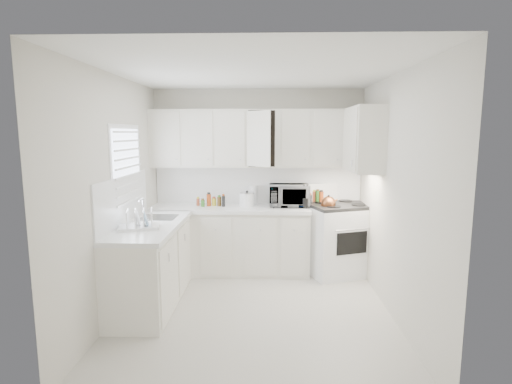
{
  "coord_description": "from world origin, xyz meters",
  "views": [
    {
      "loc": [
        0.15,
        -4.21,
        1.98
      ],
      "look_at": [
        0.0,
        0.7,
        1.25
      ],
      "focal_mm": 28.02,
      "sensor_mm": 36.0,
      "label": 1
    }
  ],
  "objects_px": {
    "stove": "(339,229)",
    "dish_rack": "(139,218)",
    "rice_cooker": "(247,198)",
    "utensil_crock": "(305,196)",
    "microwave": "(289,193)",
    "tea_kettle": "(328,202)"
  },
  "relations": [
    {
      "from": "stove",
      "to": "dish_rack",
      "type": "height_order",
      "value": "stove"
    },
    {
      "from": "dish_rack",
      "to": "rice_cooker",
      "type": "bearing_deg",
      "value": 35.24
    },
    {
      "from": "rice_cooker",
      "to": "utensil_crock",
      "type": "bearing_deg",
      "value": -21.91
    },
    {
      "from": "rice_cooker",
      "to": "utensil_crock",
      "type": "relative_size",
      "value": 0.64
    },
    {
      "from": "stove",
      "to": "dish_rack",
      "type": "distance_m",
      "value": 2.75
    },
    {
      "from": "stove",
      "to": "microwave",
      "type": "xyz_separation_m",
      "value": [
        -0.7,
        0.09,
        0.5
      ]
    },
    {
      "from": "tea_kettle",
      "to": "utensil_crock",
      "type": "xyz_separation_m",
      "value": [
        -0.3,
        0.11,
        0.07
      ]
    },
    {
      "from": "stove",
      "to": "rice_cooker",
      "type": "xyz_separation_m",
      "value": [
        -1.29,
        0.09,
        0.42
      ]
    },
    {
      "from": "microwave",
      "to": "rice_cooker",
      "type": "bearing_deg",
      "value": 179.7
    },
    {
      "from": "tea_kettle",
      "to": "utensil_crock",
      "type": "distance_m",
      "value": 0.33
    },
    {
      "from": "tea_kettle",
      "to": "dish_rack",
      "type": "xyz_separation_m",
      "value": [
        -2.22,
        -1.12,
        0.01
      ]
    },
    {
      "from": "tea_kettle",
      "to": "microwave",
      "type": "distance_m",
      "value": 0.58
    },
    {
      "from": "tea_kettle",
      "to": "utensil_crock",
      "type": "height_order",
      "value": "utensil_crock"
    },
    {
      "from": "tea_kettle",
      "to": "rice_cooker",
      "type": "distance_m",
      "value": 1.14
    },
    {
      "from": "stove",
      "to": "utensil_crock",
      "type": "bearing_deg",
      "value": 165.95
    },
    {
      "from": "dish_rack",
      "to": "tea_kettle",
      "type": "bearing_deg",
      "value": 10.92
    },
    {
      "from": "stove",
      "to": "rice_cooker",
      "type": "bearing_deg",
      "value": 155.99
    },
    {
      "from": "utensil_crock",
      "to": "microwave",
      "type": "bearing_deg",
      "value": 146.09
    },
    {
      "from": "microwave",
      "to": "utensil_crock",
      "type": "distance_m",
      "value": 0.26
    },
    {
      "from": "microwave",
      "to": "rice_cooker",
      "type": "height_order",
      "value": "microwave"
    },
    {
      "from": "utensil_crock",
      "to": "rice_cooker",
      "type": "bearing_deg",
      "value": 170.12
    },
    {
      "from": "rice_cooker",
      "to": "utensil_crock",
      "type": "height_order",
      "value": "utensil_crock"
    }
  ]
}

